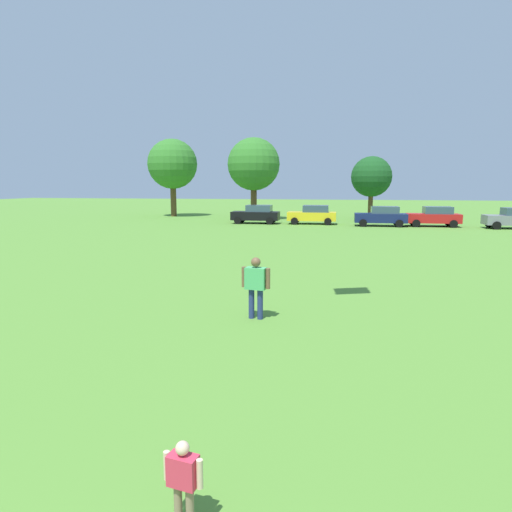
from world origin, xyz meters
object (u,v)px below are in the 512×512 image
child_kite_flyer (183,476)px  parked_car_yellow_1 (313,215)px  parked_car_black_0 (256,214)px  parked_car_navy_2 (381,216)px  tree_far_left (172,164)px  adult_bystander (256,283)px  tree_far_right (371,177)px  parked_car_red_3 (434,216)px  tree_center (254,164)px

child_kite_flyer → parked_car_yellow_1: parked_car_yellow_1 is taller
parked_car_black_0 → parked_car_navy_2: size_ratio=1.00×
parked_car_yellow_1 → tree_far_left: tree_far_left is taller
parked_car_navy_2 → tree_far_left: 23.84m
parked_car_navy_2 → tree_far_left: (-21.83, 8.24, 4.88)m
child_kite_flyer → adult_bystander: bearing=105.2°
child_kite_flyer → parked_car_yellow_1: (-0.89, 36.17, 0.30)m
child_kite_flyer → parked_car_black_0: 36.38m
parked_car_black_0 → parked_car_navy_2: (10.96, -0.67, 0.00)m
child_kite_flyer → tree_far_right: tree_far_right is taller
tree_far_left → tree_far_right: bearing=-1.0°
tree_far_right → child_kite_flyer: bearing=-96.0°
adult_bystander → tree_far_left: tree_far_left is taller
parked_car_black_0 → parked_car_yellow_1: 5.10m
parked_car_navy_2 → tree_far_left: size_ratio=0.51×
adult_bystander → parked_car_yellow_1: parked_car_yellow_1 is taller
adult_bystander → tree_far_right: bearing=-89.7°
tree_far_left → parked_car_red_3: bearing=-16.5°
parked_car_navy_2 → child_kite_flyer: bearing=81.9°
adult_bystander → tree_center: size_ratio=0.20×
child_kite_flyer → tree_far_left: bearing=121.6°
tree_far_left → tree_center: 10.21m
parked_car_yellow_1 → tree_center: bearing=-34.3°
parked_car_red_3 → tree_far_right: tree_far_right is taller
parked_car_black_0 → tree_center: tree_center is taller
parked_car_black_0 → parked_car_yellow_1: (5.09, 0.29, 0.00)m
parked_car_black_0 → tree_far_right: tree_far_right is taller
tree_center → parked_car_navy_2: bearing=-23.3°
adult_bystander → parked_car_black_0: bearing=-70.9°
parked_car_red_3 → tree_far_left: bearing=-16.5°
parked_car_yellow_1 → parked_car_red_3: same height
parked_car_navy_2 → tree_far_left: tree_far_left is taller
parked_car_red_3 → parked_car_black_0: bearing=-0.8°
adult_bystander → parked_car_red_3: bearing=-100.7°
parked_car_red_3 → adult_bystander: bearing=70.8°
child_kite_flyer → parked_car_red_3: parked_car_red_3 is taller
parked_car_navy_2 → parked_car_red_3: bearing=-173.9°
parked_car_red_3 → tree_far_right: bearing=-57.1°
adult_bystander → tree_far_right: 36.42m
child_kite_flyer → tree_center: 41.34m
parked_car_black_0 → tree_far_left: size_ratio=0.51×
parked_car_black_0 → parked_car_red_3: size_ratio=1.00×
parked_car_black_0 → parked_car_navy_2: 10.98m
tree_far_right → parked_car_red_3: bearing=-57.1°
tree_far_left → tree_far_right: (21.39, -0.39, -1.45)m
parked_car_yellow_1 → parked_car_red_3: 10.22m
parked_car_navy_2 → tree_center: 13.96m
adult_bystander → tree_center: (-6.50, 33.25, 4.54)m
parked_car_yellow_1 → parked_car_black_0: bearing=3.2°
child_kite_flyer → parked_car_red_3: (9.32, 35.68, 0.30)m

